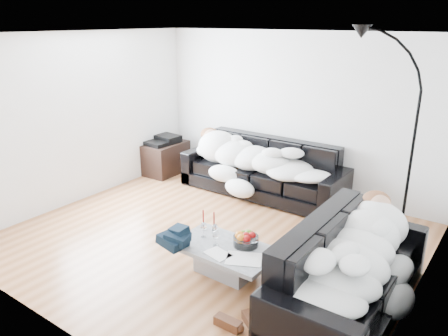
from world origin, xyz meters
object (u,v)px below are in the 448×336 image
Objects in this scene: wine_glass_b at (204,230)px; av_cabinet at (165,158)px; sleeper_right at (353,250)px; candle_left at (203,220)px; floor_lamp at (413,148)px; coffee_table at (225,260)px; sofa_back at (262,168)px; stereo at (164,140)px; wine_glass_a at (215,230)px; candle_right at (214,222)px; sleeper_back at (261,157)px; sofa_right at (351,269)px; shoes at (239,322)px; fruit_bowl at (246,238)px; wine_glass_c at (216,238)px.

wine_glass_b is 0.22× the size of av_cabinet.
sleeper_right is 7.69× the size of candle_left.
sleeper_right is 4.74m from av_cabinet.
wine_glass_b is 2.88m from floor_lamp.
coffee_table is 3.64m from av_cabinet.
coffee_table is 0.59m from candle_left.
sofa_back is 2.16m from candle_left.
wine_glass_a is at bearing -32.66° from stereo.
sleeper_back is at bearing 105.56° from candle_right.
candle_right and av_cabinet have the same top height.
sleeper_right is 4.32× the size of stereo.
candle_right is at bearing 18.06° from candle_left.
floor_lamp is (-0.01, 2.05, 0.53)m from sleeper_right.
candle_right is 3.23m from stereo.
floor_lamp reaches higher than wine_glass_b.
wine_glass_b is 0.42× the size of stereo.
candle_left is 0.56× the size of stereo.
sofa_right is 1.20m from shoes.
av_cabinet is at bearing -175.60° from sofa_back.
shoes is (1.55, -2.99, -0.39)m from sofa_back.
sleeper_back is 2.31m from wine_glass_b.
sofa_right reaches higher than av_cabinet.
candle_right is at bearing -32.10° from stereo.
sofa_right is 0.20m from sleeper_right.
sofa_back is at bearing 2.59° from av_cabinet.
wine_glass_a is (0.66, -2.14, -0.23)m from sleeper_back.
sleeper_back is at bearing -167.61° from floor_lamp.
candle_right is at bearing 88.56° from sleeper_right.
av_cabinet is (-2.59, 2.12, -0.14)m from wine_glass_b.
sleeper_right reaches higher than candle_left.
coffee_table is 2.82m from floor_lamp.
coffee_table is at bearing 98.46° from sofa_right.
shoes is (0.47, -0.84, -0.38)m from fruit_bowl.
stereo is (-2.69, 2.03, 0.22)m from wine_glass_a.
floor_lamp is at bearing 0.22° from sleeper_right.
shoes is at bearing -43.14° from candle_right.
wine_glass_a reaches higher than coffee_table.
wine_glass_c is (0.80, -2.30, -0.22)m from sleeper_back.
stereo reaches higher than av_cabinet.
candle_left is (-1.84, 0.00, 0.01)m from sofa_right.
sofa_right is 1.71m from candle_right.
floor_lamp reaches higher than sofa_right.
fruit_bowl is 1.56× the size of wine_glass_b.
candle_left is 1.04× the size of candle_right.
av_cabinet is (-2.93, 2.16, 0.12)m from coffee_table.
wine_glass_b reaches higher than wine_glass_c.
sleeper_back is 2.12m from candle_left.
av_cabinet is (-2.46, 1.96, -0.17)m from candle_left.
sofa_right is at bearing 5.50° from wine_glass_b.
stereo reaches higher than coffee_table.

